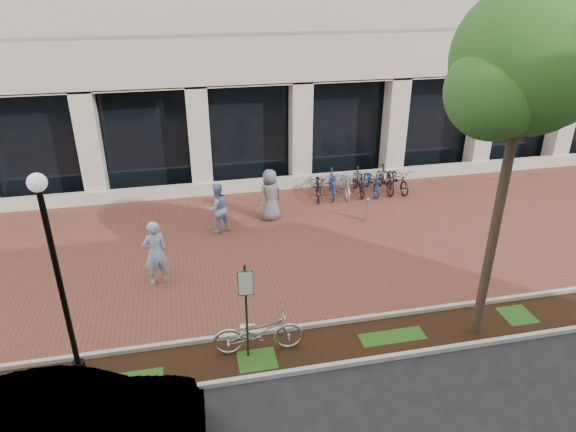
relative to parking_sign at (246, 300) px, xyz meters
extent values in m
plane|color=black|center=(1.62, 5.21, -1.54)|extent=(120.00, 120.00, 0.00)
cube|color=brown|center=(1.62, 5.21, -1.54)|extent=(40.00, 9.00, 0.01)
cube|color=black|center=(1.62, -0.04, -1.54)|extent=(40.00, 1.50, 0.01)
cube|color=#B2B1A8|center=(1.62, 0.71, -1.48)|extent=(40.00, 0.12, 0.12)
cube|color=#B2B1A8|center=(1.62, -0.79, -1.48)|extent=(40.00, 0.12, 0.12)
cube|color=black|center=(1.62, 10.81, 0.56)|extent=(40.00, 0.15, 4.20)
cube|color=beige|center=(1.62, 9.71, -1.29)|extent=(40.00, 0.25, 0.50)
cube|color=beige|center=(1.62, 10.11, 0.56)|extent=(0.80, 0.80, 4.20)
cube|color=#153A1D|center=(0.00, 0.01, -0.33)|extent=(0.05, 0.05, 2.42)
cube|color=#1B6D33|center=(0.00, -0.02, 0.44)|extent=(0.34, 0.02, 0.62)
cube|color=silver|center=(0.00, -0.03, 0.44)|extent=(0.30, 0.01, 0.56)
cylinder|color=black|center=(-3.71, 0.23, -1.39)|extent=(0.28, 0.28, 0.30)
cylinder|color=black|center=(-3.71, 0.23, 0.64)|extent=(0.12, 0.12, 4.37)
sphere|color=silver|center=(-3.71, 0.23, 2.97)|extent=(0.36, 0.36, 0.36)
cylinder|color=#443527|center=(5.55, -0.32, 0.96)|extent=(0.22, 0.22, 5.00)
sphere|color=#1E4F18|center=(5.55, -0.32, 4.93)|extent=(2.94, 2.94, 2.94)
sphere|color=#1E4F18|center=(6.36, -0.03, 4.49)|extent=(2.06, 2.06, 2.06)
sphere|color=#1E4F18|center=(4.82, -0.54, 4.41)|extent=(1.91, 1.91, 1.91)
imported|color=#B8B8BD|center=(0.28, 0.13, -0.99)|extent=(2.14, 0.85, 1.11)
imported|color=#95B7DE|center=(-2.05, 3.63, -0.59)|extent=(0.81, 0.68, 1.91)
imported|color=#8CA9D1|center=(-0.09, 6.43, -0.67)|extent=(1.03, 0.93, 1.75)
imported|color=slate|center=(1.80, 7.01, -0.61)|extent=(1.06, 0.87, 1.86)
cylinder|color=#BCBCC1|center=(5.10, 6.12, -1.15)|extent=(0.11, 0.11, 0.79)
sphere|color=#BCBCC1|center=(5.10, 6.12, -0.70)|extent=(0.12, 0.12, 0.12)
imported|color=black|center=(3.99, 8.57, -1.07)|extent=(1.03, 1.91, 0.95)
imported|color=navy|center=(4.54, 8.57, -1.01)|extent=(0.80, 1.82, 1.06)
imported|color=#BCBDC1|center=(5.09, 8.57, -1.07)|extent=(0.86, 1.88, 0.95)
imported|color=black|center=(5.64, 8.57, -1.01)|extent=(0.63, 1.79, 1.06)
imported|color=navy|center=(6.19, 8.57, -1.07)|extent=(0.67, 1.83, 0.95)
imported|color=black|center=(6.74, 8.57, -1.01)|extent=(0.55, 1.77, 1.06)
imported|color=black|center=(7.29, 8.57, -1.07)|extent=(0.78, 1.86, 0.95)
cylinder|color=#BCBCC1|center=(5.64, 8.57, -1.14)|extent=(0.04, 0.04, 0.80)
imported|color=#BCBCC1|center=(-3.46, -2.14, -0.77)|extent=(4.77, 1.80, 1.55)
camera|label=1|loc=(-1.06, -9.24, 6.45)|focal=32.00mm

